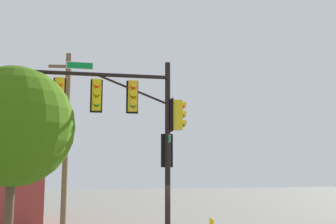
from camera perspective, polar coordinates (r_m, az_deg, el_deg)
signal_pole_assembly at (r=14.93m, az=-6.69°, el=-0.46°), size 6.50×1.27×7.01m
utility_pole at (r=19.06m, az=-13.93°, el=-3.86°), size 1.78×0.55×8.38m
tree_near at (r=13.35m, az=-20.53°, el=-1.88°), size 3.67×3.67×6.17m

